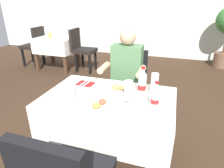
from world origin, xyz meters
The scene contains 17 objects.
ground_plane centered at (0.00, 0.00, 0.00)m, with size 11.00×11.00×0.00m, color #382619.
back_wall centered at (0.00, 4.31, 1.40)m, with size 11.00×0.12×2.79m, color silver.
main_dining_table centered at (-0.03, -0.05, 0.58)m, with size 1.17×0.77×0.75m.
chair_far_diner_seat centered at (-0.03, 0.73, 0.55)m, with size 0.44×0.50×0.97m.
seated_diner_far centered at (-0.04, 0.62, 0.71)m, with size 0.50×0.46×1.26m.
plate_near_camera centered at (-0.03, -0.24, 0.77)m, with size 0.26×0.26×0.06m.
plate_far_diner centered at (0.03, 0.09, 0.77)m, with size 0.22×0.22×0.07m.
beer_glass_left centered at (0.17, -0.12, 0.86)m, with size 0.07×0.07×0.20m.
beer_glass_middle centered at (-0.31, -0.22, 0.85)m, with size 0.07×0.07×0.20m.
beer_glass_right centered at (0.35, 0.11, 0.86)m, with size 0.07×0.07×0.21m.
cola_bottle_primary centered at (0.25, 0.04, 0.88)m, with size 0.07×0.07×0.28m.
cola_bottle_secondary centered at (0.39, -0.15, 0.86)m, with size 0.06×0.06×0.24m.
napkin_cutlery_set centered at (-0.35, 0.14, 0.76)m, with size 0.18×0.19×0.01m.
background_dining_table centered at (-2.18, 2.44, 0.56)m, with size 0.88×0.76×0.75m.
background_chair_left centered at (-2.83, 2.44, 0.55)m, with size 0.50×0.44×0.97m.
background_chair_right centered at (-1.53, 2.44, 0.55)m, with size 0.50×0.44×0.97m.
background_table_tumbler centered at (-2.28, 2.35, 0.81)m, with size 0.06×0.06×0.11m, color gold.
Camera 1 is at (0.48, -1.52, 1.55)m, focal length 30.87 mm.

